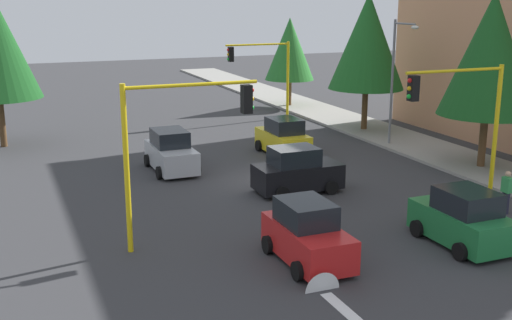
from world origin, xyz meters
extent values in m
plane|color=#353538|center=(0.00, 0.00, 0.00)|extent=(120.00, 120.00, 0.00)
cube|color=gray|center=(-5.00, 10.50, 0.07)|extent=(80.00, 4.00, 0.15)
cube|color=silver|center=(12.30, -3.00, 0.01)|extent=(2.20, 0.36, 0.01)
cone|color=silver|center=(11.00, -3.00, 0.01)|extent=(0.01, 1.10, 1.10)
cylinder|color=yellow|center=(-14.00, 7.50, 2.62)|extent=(0.18, 0.18, 5.24)
cylinder|color=yellow|center=(-14.00, 5.25, 5.09)|extent=(0.12, 4.50, 0.12)
cube|color=black|center=(-14.00, 3.36, 4.51)|extent=(0.36, 0.32, 0.96)
sphere|color=red|center=(-14.00, 3.18, 4.81)|extent=(0.18, 0.18, 0.18)
sphere|color=yellow|center=(-14.00, 3.18, 4.51)|extent=(0.18, 0.18, 0.18)
sphere|color=green|center=(-14.00, 3.18, 4.21)|extent=(0.18, 0.18, 0.18)
cylinder|color=yellow|center=(6.00, 7.50, 2.79)|extent=(0.18, 0.18, 5.59)
cylinder|color=yellow|center=(6.00, 5.25, 5.44)|extent=(0.12, 4.50, 0.12)
cube|color=black|center=(6.00, 3.36, 4.86)|extent=(0.36, 0.32, 0.96)
sphere|color=red|center=(6.00, 3.18, 5.16)|extent=(0.18, 0.18, 0.18)
sphere|color=yellow|center=(6.00, 3.18, 4.86)|extent=(0.18, 0.18, 0.18)
sphere|color=green|center=(6.00, 3.18, 4.56)|extent=(0.18, 0.18, 0.18)
cylinder|color=yellow|center=(6.00, -7.50, 2.79)|extent=(0.18, 0.18, 5.57)
cylinder|color=yellow|center=(6.00, -5.25, 5.42)|extent=(0.12, 4.50, 0.12)
cube|color=black|center=(6.00, -3.36, 4.84)|extent=(0.36, 0.32, 0.96)
sphere|color=red|center=(6.00, -3.18, 5.14)|extent=(0.18, 0.18, 0.18)
sphere|color=yellow|center=(6.00, -3.18, 4.84)|extent=(0.18, 0.18, 0.18)
sphere|color=green|center=(6.00, -3.18, 4.54)|extent=(0.18, 0.18, 0.18)
cylinder|color=slate|center=(-4.00, 9.20, 3.50)|extent=(0.14, 0.14, 7.00)
cylinder|color=slate|center=(-3.10, 9.20, 6.80)|extent=(1.80, 0.10, 0.10)
ellipsoid|color=silver|center=(-2.20, 9.20, 6.65)|extent=(0.56, 0.28, 0.20)
cylinder|color=brown|center=(-12.00, -11.00, 1.47)|extent=(0.36, 0.36, 2.94)
cylinder|color=brown|center=(2.00, 10.50, 1.44)|extent=(0.36, 0.36, 2.89)
cone|color=#19511E|center=(2.00, 10.50, 5.58)|extent=(4.62, 4.62, 5.78)
cylinder|color=brown|center=(-18.00, 9.50, 1.15)|extent=(0.36, 0.36, 2.30)
cone|color=#28752D|center=(-18.00, 9.50, 4.40)|extent=(3.68, 3.68, 4.60)
cylinder|color=brown|center=(-8.00, 10.00, 1.44)|extent=(0.36, 0.36, 2.88)
cone|color=#1E6023|center=(-8.00, 10.00, 5.57)|extent=(4.61, 4.61, 5.77)
cube|color=black|center=(2.00, 0.56, 0.69)|extent=(1.75, 3.71, 1.05)
cube|color=black|center=(2.00, 0.37, 1.60)|extent=(1.54, 1.93, 0.76)
cylinder|color=black|center=(1.07, 1.71, 0.30)|extent=(0.20, 0.60, 0.60)
cylinder|color=black|center=(2.93, 1.71, 0.30)|extent=(0.20, 0.60, 0.60)
cylinder|color=black|center=(1.07, -0.59, 0.30)|extent=(0.20, 0.60, 0.60)
cylinder|color=black|center=(2.93, -0.59, 0.30)|extent=(0.20, 0.60, 0.60)
cube|color=red|center=(8.99, -2.47, 0.69)|extent=(3.64, 1.66, 1.05)
cube|color=black|center=(8.80, -2.47, 1.60)|extent=(1.89, 1.46, 0.76)
cylinder|color=black|center=(10.12, -1.58, 0.30)|extent=(0.60, 0.20, 0.60)
cylinder|color=black|center=(10.12, -3.36, 0.30)|extent=(0.60, 0.20, 0.60)
cylinder|color=black|center=(7.86, -1.58, 0.30)|extent=(0.60, 0.20, 0.60)
cylinder|color=black|center=(7.86, -3.36, 0.30)|extent=(0.60, 0.20, 0.60)
cube|color=#B2B5BA|center=(-3.40, -3.59, 0.69)|extent=(4.00, 1.72, 1.05)
cube|color=black|center=(-3.60, -3.59, 1.60)|extent=(2.08, 1.52, 0.76)
cylinder|color=black|center=(-2.16, -2.67, 0.30)|extent=(0.60, 0.20, 0.60)
cylinder|color=black|center=(-2.16, -4.52, 0.30)|extent=(0.60, 0.20, 0.60)
cylinder|color=black|center=(-4.64, -2.67, 0.30)|extent=(0.60, 0.20, 0.60)
cylinder|color=black|center=(-4.64, -4.52, 0.30)|extent=(0.60, 0.20, 0.60)
cube|color=#1E7238|center=(9.59, 3.04, 0.69)|extent=(3.69, 1.79, 1.05)
cube|color=black|center=(9.77, 3.04, 1.60)|extent=(1.92, 1.57, 0.76)
cylinder|color=black|center=(8.45, 2.08, 0.30)|extent=(0.60, 0.20, 0.60)
cylinder|color=black|center=(8.45, 3.99, 0.30)|extent=(0.60, 0.20, 0.60)
cylinder|color=black|center=(10.73, 2.08, 0.30)|extent=(0.60, 0.20, 0.60)
cylinder|color=black|center=(10.73, 3.99, 0.30)|extent=(0.60, 0.20, 0.60)
cube|color=yellow|center=(-4.42, 2.77, 0.69)|extent=(3.74, 1.71, 1.05)
cube|color=black|center=(-4.23, 2.77, 1.60)|extent=(1.94, 1.51, 0.76)
cylinder|color=black|center=(-5.57, 1.86, 0.30)|extent=(0.60, 0.20, 0.60)
cylinder|color=black|center=(-5.57, 3.69, 0.30)|extent=(0.60, 0.20, 0.60)
cylinder|color=black|center=(-3.26, 1.86, 0.30)|extent=(0.60, 0.20, 0.60)
cylinder|color=black|center=(-3.26, 3.69, 0.30)|extent=(0.60, 0.20, 0.60)
cylinder|color=#262638|center=(7.75, 6.78, 0.42)|extent=(0.16, 0.16, 0.85)
cylinder|color=#262638|center=(7.55, 6.78, 0.42)|extent=(0.16, 0.16, 0.85)
cube|color=green|center=(7.65, 6.78, 1.15)|extent=(0.40, 0.24, 0.60)
sphere|color=tan|center=(7.65, 6.78, 1.59)|extent=(0.22, 0.22, 0.22)
camera|label=1|loc=(25.91, -11.14, 8.19)|focal=44.99mm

